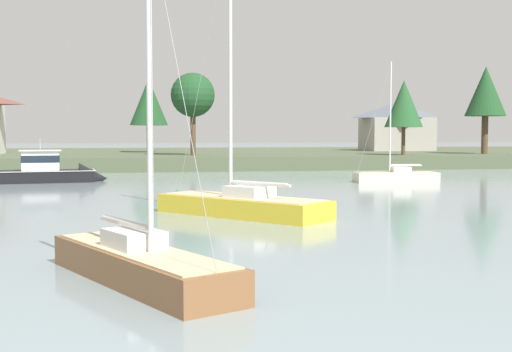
% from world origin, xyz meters
% --- Properties ---
extents(far_shore_bank, '(230.85, 44.59, 1.45)m').
position_xyz_m(far_shore_bank, '(0.00, 82.19, 0.73)').
color(far_shore_bank, '#4C563D').
rests_on(far_shore_bank, ground).
extents(sailboat_yellow, '(7.75, 8.30, 14.06)m').
position_xyz_m(sailboat_yellow, '(7.67, 24.52, 0.27)').
color(sailboat_yellow, gold).
rests_on(sailboat_yellow, ground).
extents(sailboat_wood, '(5.00, 7.58, 9.93)m').
position_xyz_m(sailboat_wood, '(2.90, 11.05, 0.23)').
color(sailboat_wood, brown).
rests_on(sailboat_wood, ground).
extents(cruiser_black, '(9.36, 3.98, 4.52)m').
position_xyz_m(cruiser_black, '(-3.76, 48.46, 0.58)').
color(cruiser_black, black).
rests_on(cruiser_black, ground).
extents(sailboat_cream, '(6.69, 2.02, 9.99)m').
position_xyz_m(sailboat_cream, '(23.04, 43.90, 0.22)').
color(sailboat_cream, beige).
rests_on(sailboat_cream, ground).
extents(mooring_buoy_green, '(0.37, 0.37, 0.42)m').
position_xyz_m(mooring_buoy_green, '(5.26, 35.93, 0.07)').
color(mooring_buoy_green, '#1E8C47').
rests_on(mooring_buoy_green, ground).
extents(shore_tree_far_left, '(4.18, 4.18, 8.18)m').
position_xyz_m(shore_tree_far_left, '(31.52, 63.14, 7.05)').
color(shore_tree_far_left, brown).
rests_on(shore_tree_far_left, far_shore_bank).
extents(shore_tree_inland_a, '(4.73, 4.73, 9.18)m').
position_xyz_m(shore_tree_inland_a, '(4.19, 78.46, 7.68)').
color(shore_tree_inland_a, brown).
rests_on(shore_tree_inland_a, far_shore_bank).
extents(shore_tree_inland_c, '(4.76, 4.76, 8.91)m').
position_xyz_m(shore_tree_inland_c, '(8.71, 66.19, 7.92)').
color(shore_tree_inland_c, brown).
rests_on(shore_tree_inland_c, far_shore_bank).
extents(shore_tree_left, '(4.67, 4.67, 10.10)m').
position_xyz_m(shore_tree_left, '(42.48, 65.55, 8.59)').
color(shore_tree_left, brown).
rests_on(shore_tree_left, far_shore_bank).
extents(cottage_eastern, '(9.55, 7.24, 6.68)m').
position_xyz_m(cottage_eastern, '(38.12, 81.62, 4.91)').
color(cottage_eastern, '#9E998E').
rests_on(cottage_eastern, far_shore_bank).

